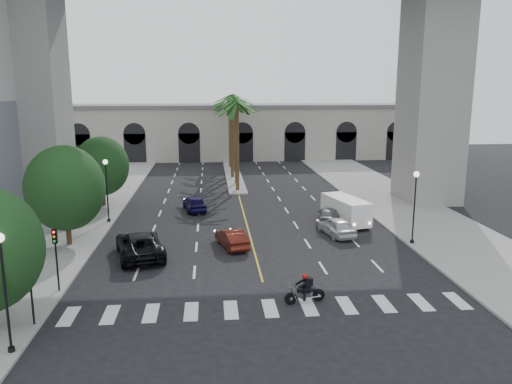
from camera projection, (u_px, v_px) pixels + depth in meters
name	position (u px, v px, depth m)	size (l,w,h in m)	color
ground	(267.00, 296.00, 26.95)	(140.00, 140.00, 0.00)	black
sidewalk_left	(61.00, 227.00, 40.20)	(8.00, 100.00, 0.15)	gray
sidewalk_right	(420.00, 218.00, 42.90)	(8.00, 100.00, 0.15)	gray
median	(233.00, 175.00, 63.96)	(2.00, 24.00, 0.20)	gray
pier_building	(228.00, 131.00, 79.68)	(71.00, 10.50, 8.50)	#BCB4A9
bridge	(278.00, 3.00, 44.90)	(75.00, 13.00, 26.00)	gray
palm_a	(237.00, 107.00, 52.37)	(3.20, 3.20, 10.30)	#47331E
palm_b	(236.00, 103.00, 56.22)	(3.20, 3.20, 10.60)	#47331E
palm_c	(232.00, 106.00, 60.19)	(3.20, 3.20, 10.10)	#47331E
palm_d	(233.00, 99.00, 63.97)	(3.20, 3.20, 10.90)	#47331E
palm_e	(230.00, 102.00, 67.94)	(3.20, 3.20, 10.40)	#47331E
palm_f	(231.00, 99.00, 71.81)	(3.20, 3.20, 10.70)	#47331E
street_tree_mid	(65.00, 188.00, 34.66)	(5.44, 5.44, 7.21)	#382616
street_tree_far	(102.00, 166.00, 46.42)	(5.04, 5.04, 6.68)	#382616
lamp_post_left_near	(4.00, 283.00, 20.38)	(0.40, 0.40, 5.35)	black
lamp_post_left_far	(107.00, 185.00, 40.85)	(0.40, 0.40, 5.35)	black
lamp_post_right	(415.00, 201.00, 35.11)	(0.40, 0.40, 5.35)	black
traffic_signal_near	(30.00, 277.00, 22.98)	(0.25, 0.18, 3.65)	black
traffic_signal_far	(56.00, 249.00, 26.87)	(0.25, 0.18, 3.65)	black
motorcycle_rider	(306.00, 290.00, 26.01)	(2.22, 0.70, 1.62)	black
car_a	(337.00, 226.00, 37.94)	(1.69, 4.20, 1.43)	silver
car_b	(232.00, 238.00, 35.16)	(1.40, 4.01, 1.32)	#561A11
car_c	(140.00, 244.00, 33.13)	(2.78, 6.04, 1.68)	black
car_d	(329.00, 216.00, 41.21)	(1.92, 4.73, 1.37)	slate
car_e	(195.00, 203.00, 45.57)	(1.71, 4.25, 1.45)	#110D3E
cargo_van	(346.00, 210.00, 40.90)	(3.13, 5.52, 2.22)	white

